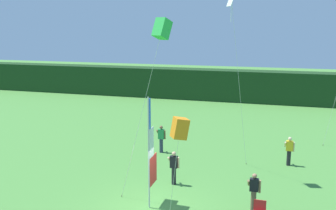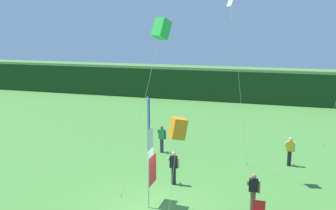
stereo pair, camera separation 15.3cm
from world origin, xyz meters
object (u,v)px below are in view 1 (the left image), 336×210
person_far_left (161,138)px  kite_orange_box_0 (180,129)px  person_far_right (289,150)px  kite_white_diamond_3 (233,13)px  person_mid_field (174,167)px  banner_flag (151,154)px  kite_green_box_1 (162,29)px  person_near_banner (254,191)px

person_far_left → kite_orange_box_0: bearing=-69.3°
person_far_right → kite_white_diamond_3: (-3.06, -2.25, 7.31)m
person_far_left → kite_orange_box_0: (3.73, -9.91, 3.48)m
kite_orange_box_0 → person_far_right: bearing=69.4°
person_mid_field → person_far_right: person_mid_field is taller
banner_flag → person_far_left: size_ratio=2.85×
person_far_right → banner_flag: bearing=-130.9°
person_far_right → kite_green_box_1: 10.66m
person_mid_field → person_far_left: person_far_left is taller
person_far_left → person_far_right: size_ratio=1.04×
person_far_left → kite_green_box_1: 9.58m
person_far_left → person_near_banner: bearing=-46.1°
banner_flag → person_near_banner: 4.50m
kite_orange_box_0 → kite_green_box_1: kite_green_box_1 is taller
banner_flag → person_far_right: (5.73, 6.62, -1.42)m
banner_flag → kite_white_diamond_3: size_ratio=0.52×
banner_flag → person_mid_field: 2.76m
banner_flag → kite_green_box_1: 5.14m
banner_flag → person_far_left: bearing=104.0°
person_near_banner → person_far_left: (-5.91, 6.15, 0.00)m
kite_white_diamond_3 → kite_green_box_1: bearing=-116.9°
person_near_banner → kite_orange_box_0: 5.56m
banner_flag → person_near_banner: banner_flag is taller
kite_green_box_1 → banner_flag: bearing=-174.4°
person_mid_field → banner_flag: bearing=-98.2°
banner_flag → kite_green_box_1: size_ratio=0.61×
person_mid_field → person_far_left: bearing=114.7°
banner_flag → kite_green_box_1: (0.48, 0.05, 5.12)m
banner_flag → person_mid_field: banner_flag is taller
banner_flag → kite_white_diamond_3: bearing=58.6°
kite_green_box_1 → person_far_left: bearing=107.9°
person_far_left → banner_flag: bearing=-76.0°
person_far_right → kite_green_box_1: size_ratio=0.21×
kite_orange_box_0 → kite_white_diamond_3: size_ratio=0.52×
banner_flag → person_near_banner: size_ratio=2.85×
kite_orange_box_0 → kite_white_diamond_3: 8.46m
banner_flag → person_far_right: bearing=49.1°
person_far_left → kite_white_diamond_3: 8.80m
kite_white_diamond_3 → person_far_left: bearing=151.4°
kite_green_box_1 → kite_white_diamond_3: 4.90m
banner_flag → person_mid_field: (0.34, 2.35, -1.40)m
person_near_banner → kite_white_diamond_3: (-1.57, 3.78, 7.28)m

